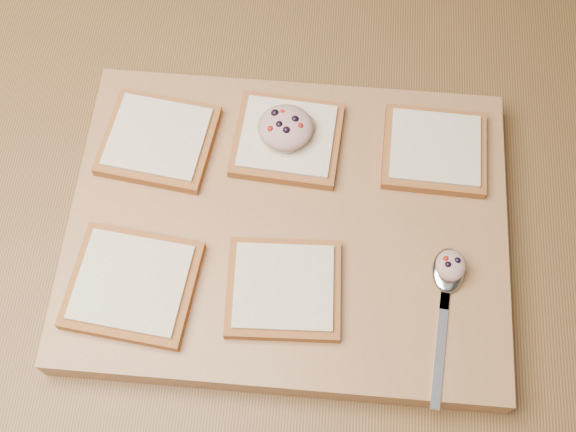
% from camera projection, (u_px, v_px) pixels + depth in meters
% --- Properties ---
extents(ground, '(4.00, 4.00, 0.00)m').
position_uv_depth(ground, '(261.00, 387.00, 1.65)').
color(ground, '#515459').
rests_on(ground, ground).
extents(island_counter, '(2.00, 0.80, 0.90)m').
position_uv_depth(island_counter, '(253.00, 335.00, 1.24)').
color(island_counter, slate).
rests_on(island_counter, ground).
extents(cutting_board, '(0.48, 0.37, 0.04)m').
position_uv_depth(cutting_board, '(288.00, 227.00, 0.81)').
color(cutting_board, '#B5824D').
rests_on(cutting_board, island_counter).
extents(bread_far_left, '(0.14, 0.13, 0.02)m').
position_uv_depth(bread_far_left, '(158.00, 140.00, 0.83)').
color(bread_far_left, '#9F5B29').
rests_on(bread_far_left, cutting_board).
extents(bread_far_center, '(0.13, 0.12, 0.02)m').
position_uv_depth(bread_far_center, '(287.00, 139.00, 0.83)').
color(bread_far_center, '#9F5B29').
rests_on(bread_far_center, cutting_board).
extents(bread_far_right, '(0.12, 0.11, 0.02)m').
position_uv_depth(bread_far_right, '(434.00, 150.00, 0.82)').
color(bread_far_right, '#9F5B29').
rests_on(bread_far_right, cutting_board).
extents(bread_near_left, '(0.14, 0.13, 0.02)m').
position_uv_depth(bread_near_left, '(133.00, 284.00, 0.76)').
color(bread_near_left, '#9F5B29').
rests_on(bread_near_left, cutting_board).
extents(bread_near_center, '(0.12, 0.11, 0.02)m').
position_uv_depth(bread_near_center, '(284.00, 288.00, 0.75)').
color(bread_near_center, '#9F5B29').
rests_on(bread_near_center, cutting_board).
extents(tuna_salad_dollop, '(0.06, 0.06, 0.03)m').
position_uv_depth(tuna_salad_dollop, '(285.00, 127.00, 0.81)').
color(tuna_salad_dollop, tan).
rests_on(tuna_salad_dollop, bread_far_center).
extents(spoon, '(0.04, 0.17, 0.01)m').
position_uv_depth(spoon, '(447.00, 282.00, 0.76)').
color(spoon, silver).
rests_on(spoon, cutting_board).
extents(spoon_salad, '(0.03, 0.04, 0.02)m').
position_uv_depth(spoon_salad, '(451.00, 265.00, 0.75)').
color(spoon_salad, tan).
rests_on(spoon_salad, spoon).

